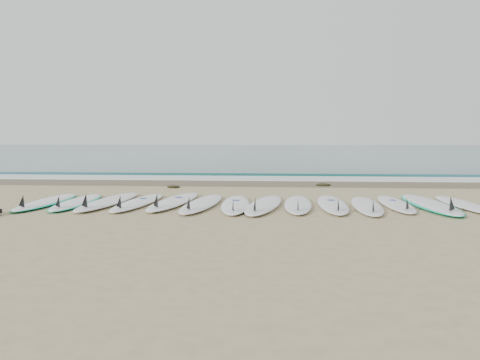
{
  "coord_description": "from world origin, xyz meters",
  "views": [
    {
      "loc": [
        0.44,
        -8.84,
        1.32
      ],
      "look_at": [
        -0.27,
        0.9,
        0.4
      ],
      "focal_mm": 35.0,
      "sensor_mm": 36.0,
      "label": 1
    }
  ],
  "objects": [
    {
      "name": "ground",
      "position": [
        0.0,
        0.0,
        0.0
      ],
      "size": [
        120.0,
        120.0,
        0.0
      ],
      "primitive_type": "plane",
      "color": "tan"
    },
    {
      "name": "ocean",
      "position": [
        0.0,
        32.5,
        0.01
      ],
      "size": [
        120.0,
        55.0,
        0.03
      ],
      "primitive_type": "cube",
      "color": "#20585B",
      "rests_on": "ground"
    },
    {
      "name": "wet_sand_band",
      "position": [
        0.0,
        4.1,
        0.01
      ],
      "size": [
        120.0,
        1.8,
        0.01
      ],
      "primitive_type": "cube",
      "color": "brown",
      "rests_on": "ground"
    },
    {
      "name": "foam_band",
      "position": [
        0.0,
        5.5,
        0.02
      ],
      "size": [
        120.0,
        1.4,
        0.04
      ],
      "primitive_type": "cube",
      "color": "silver",
      "rests_on": "ground"
    },
    {
      "name": "wave_crest",
      "position": [
        0.0,
        7.0,
        0.05
      ],
      "size": [
        120.0,
        1.0,
        0.1
      ],
      "primitive_type": "cube",
      "color": "#20585B",
      "rests_on": "ground"
    },
    {
      "name": "surfboard_0",
      "position": [
        -3.98,
        -0.13,
        0.05
      ],
      "size": [
        0.63,
        2.5,
        0.32
      ],
      "rotation": [
        0.0,
        0.0,
        0.01
      ],
      "color": "white",
      "rests_on": "ground"
    },
    {
      "name": "surfboard_1",
      "position": [
        -3.38,
        -0.12,
        0.05
      ],
      "size": [
        0.71,
        2.44,
        0.31
      ],
      "rotation": [
        0.0,
        0.0,
        0.05
      ],
      "color": "white",
      "rests_on": "ground"
    },
    {
      "name": "surfboard_2",
      "position": [
        -2.77,
        -0.06,
        0.06
      ],
      "size": [
        0.75,
        2.77,
        0.35
      ],
      "rotation": [
        0.0,
        0.0,
        -0.07
      ],
      "color": "white",
      "rests_on": "ground"
    },
    {
      "name": "surfboard_3",
      "position": [
        -2.17,
        -0.12,
        0.06
      ],
      "size": [
        0.7,
        2.56,
        0.32
      ],
      "rotation": [
        0.0,
        0.0,
        -0.07
      ],
      "color": "white",
      "rests_on": "ground"
    },
    {
      "name": "surfboard_4",
      "position": [
        -1.51,
        0.04,
        0.06
      ],
      "size": [
        0.85,
        2.76,
        0.35
      ],
      "rotation": [
        0.0,
        0.0,
        -0.11
      ],
      "color": "white",
      "rests_on": "ground"
    },
    {
      "name": "surfboard_5",
      "position": [
        -0.92,
        -0.2,
        0.06
      ],
      "size": [
        0.77,
        2.66,
        0.33
      ],
      "rotation": [
        0.0,
        0.0,
        -0.09
      ],
      "color": "white",
      "rests_on": "ground"
    },
    {
      "name": "surfboard_6",
      "position": [
        -0.27,
        -0.25,
        0.06
      ],
      "size": [
        0.61,
        2.51,
        0.32
      ],
      "rotation": [
        0.0,
        0.0,
        0.04
      ],
      "color": "white",
      "rests_on": "ground"
    },
    {
      "name": "surfboard_7",
      "position": [
        0.26,
        -0.27,
        0.06
      ],
      "size": [
        0.91,
        2.68,
        0.34
      ],
      "rotation": [
        0.0,
        0.0,
        -0.14
      ],
      "color": "white",
      "rests_on": "ground"
    },
    {
      "name": "surfboard_8",
      "position": [
        0.89,
        -0.14,
        0.05
      ],
      "size": [
        0.63,
        2.48,
        0.31
      ],
      "rotation": [
        0.0,
        0.0,
        -0.05
      ],
      "color": "white",
      "rests_on": "ground"
    },
    {
      "name": "surfboard_9",
      "position": [
        1.54,
        -0.1,
        0.06
      ],
      "size": [
        0.57,
        2.54,
        0.32
      ],
      "rotation": [
        0.0,
        0.0,
        -0.02
      ],
      "color": "white",
      "rests_on": "ground"
    },
    {
      "name": "surfboard_10",
      "position": [
        2.15,
        -0.22,
        0.05
      ],
      "size": [
        0.7,
        2.51,
        0.32
      ],
      "rotation": [
        0.0,
        0.0,
        -0.08
      ],
      "color": "silver",
      "rests_on": "ground"
    },
    {
      "name": "surfboard_11",
      "position": [
        2.74,
        0.05,
        0.05
      ],
      "size": [
        0.56,
        2.38,
        0.3
      ],
      "rotation": [
        0.0,
        0.0,
        -0.03
      ],
      "color": "white",
      "rests_on": "ground"
    },
    {
      "name": "surfboard_12",
      "position": [
        3.36,
        0.06,
        0.05
      ],
      "size": [
        0.74,
        2.81,
        0.36
      ],
      "rotation": [
        0.0,
        0.0,
        0.02
      ],
      "color": "white",
      "rests_on": "ground"
    },
    {
      "name": "surfboard_13",
      "position": [
        3.99,
        0.07,
        0.05
      ],
      "size": [
        0.6,
        2.46,
        0.31
      ],
      "rotation": [
        0.0,
        0.0,
        0.04
      ],
      "color": "white",
      "rests_on": "ground"
    },
    {
      "name": "seaweed_near",
      "position": [
        -2.12,
        2.88,
        0.03
      ],
      "size": [
        0.34,
        0.26,
        0.07
      ],
      "primitive_type": "ellipsoid",
      "color": "black",
      "rests_on": "ground"
    },
    {
      "name": "seaweed_far",
      "position": [
        1.75,
        3.58,
        0.04
      ],
      "size": [
        0.39,
        0.3,
        0.08
      ],
      "primitive_type": "ellipsoid",
      "color": "black",
      "rests_on": "ground"
    }
  ]
}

